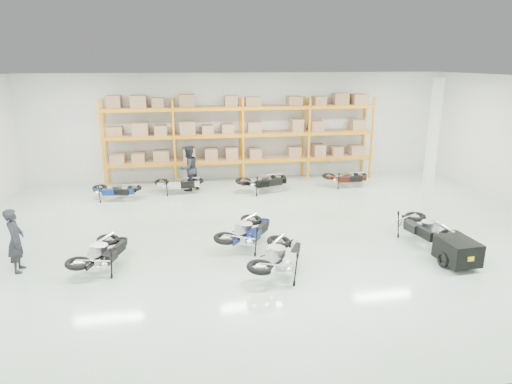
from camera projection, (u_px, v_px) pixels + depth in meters
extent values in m
plane|color=silver|center=(270.00, 235.00, 13.57)|extent=(18.00, 18.00, 0.00)
plane|color=white|center=(272.00, 79.00, 12.32)|extent=(18.00, 18.00, 0.00)
plane|color=silver|center=(240.00, 127.00, 19.58)|extent=(18.00, 0.00, 18.00)
plane|color=silver|center=(367.00, 267.00, 6.31)|extent=(18.00, 0.00, 18.00)
cube|color=orange|center=(102.00, 146.00, 17.92)|extent=(0.08, 0.08, 3.50)
cube|color=orange|center=(106.00, 142.00, 18.77)|extent=(0.08, 0.08, 3.50)
cube|color=orange|center=(174.00, 144.00, 18.35)|extent=(0.08, 0.08, 3.50)
cube|color=orange|center=(175.00, 140.00, 19.20)|extent=(0.08, 0.08, 3.50)
cube|color=orange|center=(243.00, 142.00, 18.78)|extent=(0.08, 0.08, 3.50)
cube|color=orange|center=(240.00, 138.00, 19.63)|extent=(0.08, 0.08, 3.50)
cube|color=orange|center=(309.00, 140.00, 19.20)|extent=(0.08, 0.08, 3.50)
cube|color=orange|center=(303.00, 137.00, 20.06)|extent=(0.08, 0.08, 3.50)
cube|color=orange|center=(372.00, 138.00, 19.63)|extent=(0.08, 0.08, 3.50)
cube|color=orange|center=(364.00, 135.00, 20.49)|extent=(0.08, 0.08, 3.50)
cube|color=orange|center=(140.00, 166.00, 18.37)|extent=(2.70, 0.08, 0.12)
cube|color=orange|center=(142.00, 161.00, 19.22)|extent=(2.70, 0.08, 0.12)
cube|color=#AA8157|center=(141.00, 162.00, 18.78)|extent=(2.68, 0.88, 0.02)
cube|color=#AA8157|center=(141.00, 156.00, 18.71)|extent=(2.40, 0.70, 0.44)
cube|color=orange|center=(210.00, 163.00, 18.80)|extent=(2.70, 0.08, 0.12)
cube|color=orange|center=(208.00, 159.00, 19.65)|extent=(2.70, 0.08, 0.12)
cube|color=#AA8157|center=(209.00, 159.00, 19.21)|extent=(2.68, 0.88, 0.02)
cube|color=#AA8157|center=(209.00, 154.00, 19.14)|extent=(2.40, 0.70, 0.44)
cube|color=orange|center=(276.00, 161.00, 19.23)|extent=(2.70, 0.08, 0.12)
cube|color=orange|center=(272.00, 157.00, 20.08)|extent=(2.70, 0.08, 0.12)
cube|color=#AA8157|center=(274.00, 157.00, 19.63)|extent=(2.68, 0.88, 0.02)
cube|color=#AA8157|center=(274.00, 152.00, 19.57)|extent=(2.40, 0.70, 0.44)
cube|color=orange|center=(340.00, 159.00, 19.65)|extent=(2.70, 0.08, 0.12)
cube|color=orange|center=(333.00, 155.00, 20.51)|extent=(2.70, 0.08, 0.12)
cube|color=#AA8157|center=(336.00, 155.00, 20.06)|extent=(2.68, 0.88, 0.02)
cube|color=#AA8157|center=(337.00, 150.00, 20.00)|extent=(2.40, 0.70, 0.44)
cube|color=orange|center=(138.00, 139.00, 18.06)|extent=(2.70, 0.08, 0.12)
cube|color=orange|center=(140.00, 135.00, 18.92)|extent=(2.70, 0.08, 0.12)
cube|color=#AA8157|center=(139.00, 135.00, 18.47)|extent=(2.68, 0.88, 0.02)
cube|color=#AA8157|center=(139.00, 129.00, 18.41)|extent=(2.40, 0.70, 0.44)
cube|color=orange|center=(209.00, 137.00, 18.49)|extent=(2.70, 0.08, 0.12)
cube|color=orange|center=(208.00, 133.00, 19.35)|extent=(2.70, 0.08, 0.12)
cube|color=#AA8157|center=(208.00, 133.00, 18.90)|extent=(2.68, 0.88, 0.02)
cube|color=#AA8157|center=(208.00, 128.00, 18.84)|extent=(2.40, 0.70, 0.44)
cube|color=orange|center=(276.00, 135.00, 18.92)|extent=(2.70, 0.08, 0.12)
cube|color=orange|center=(272.00, 132.00, 19.77)|extent=(2.70, 0.08, 0.12)
cube|color=#AA8157|center=(274.00, 132.00, 19.33)|extent=(2.68, 0.88, 0.02)
cube|color=#AA8157|center=(274.00, 126.00, 19.26)|extent=(2.40, 0.70, 0.44)
cube|color=orange|center=(341.00, 133.00, 19.35)|extent=(2.70, 0.08, 0.12)
cube|color=orange|center=(334.00, 130.00, 20.20)|extent=(2.70, 0.08, 0.12)
cube|color=#AA8157|center=(338.00, 130.00, 19.76)|extent=(2.68, 0.88, 0.02)
cube|color=#AA8157|center=(338.00, 125.00, 19.69)|extent=(2.40, 0.70, 0.44)
cube|color=orange|center=(136.00, 111.00, 17.76)|extent=(2.70, 0.08, 0.12)
cube|color=orange|center=(138.00, 108.00, 18.61)|extent=(2.70, 0.08, 0.12)
cube|color=#AA8157|center=(137.00, 108.00, 18.16)|extent=(2.68, 0.88, 0.02)
cube|color=#AA8157|center=(137.00, 102.00, 18.10)|extent=(2.40, 0.70, 0.44)
cube|color=orange|center=(208.00, 109.00, 18.19)|extent=(2.70, 0.08, 0.12)
cube|color=orange|center=(207.00, 107.00, 19.04)|extent=(2.70, 0.08, 0.12)
cube|color=#AA8157|center=(207.00, 107.00, 18.59)|extent=(2.68, 0.88, 0.02)
cube|color=#AA8157|center=(207.00, 101.00, 18.53)|extent=(2.40, 0.70, 0.44)
cube|color=orange|center=(277.00, 108.00, 18.61)|extent=(2.70, 0.08, 0.12)
cube|color=orange|center=(273.00, 106.00, 19.47)|extent=(2.70, 0.08, 0.12)
cube|color=#AA8157|center=(275.00, 106.00, 19.02)|extent=(2.68, 0.88, 0.02)
cube|color=#AA8157|center=(275.00, 100.00, 18.96)|extent=(2.40, 0.70, 0.44)
cube|color=orange|center=(342.00, 107.00, 19.04)|extent=(2.70, 0.08, 0.12)
cube|color=orange|center=(335.00, 105.00, 19.90)|extent=(2.70, 0.08, 0.12)
cube|color=#AA8157|center=(339.00, 105.00, 19.45)|extent=(2.68, 0.88, 0.02)
cube|color=#AA8157|center=(339.00, 99.00, 19.38)|extent=(2.40, 0.70, 0.44)
cube|color=white|center=(431.00, 152.00, 14.22)|extent=(0.25, 0.25, 4.50)
cube|color=black|center=(458.00, 251.00, 11.38)|extent=(0.85, 1.04, 0.57)
cube|color=yellow|center=(470.00, 259.00, 10.91)|extent=(0.17, 0.03, 0.11)
torus|color=black|center=(442.00, 260.00, 11.38)|extent=(0.08, 0.40, 0.40)
torus|color=black|center=(471.00, 257.00, 11.50)|extent=(0.08, 0.40, 0.40)
cylinder|color=black|center=(443.00, 239.00, 12.01)|extent=(0.10, 0.94, 0.04)
imported|color=black|center=(16.00, 240.00, 11.02)|extent=(0.43, 0.61, 1.60)
imported|color=black|center=(189.00, 168.00, 17.96)|extent=(1.10, 1.07, 1.78)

